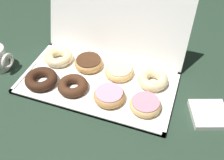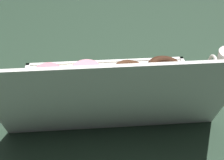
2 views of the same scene
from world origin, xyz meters
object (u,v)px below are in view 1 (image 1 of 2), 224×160
object	(u,v)px
donut_box	(98,83)
cruller_donut_7	(153,79)
pink_frosted_donut_3	(145,104)
chocolate_frosted_donut_5	(89,63)
pink_frosted_donut_2	(109,95)
chocolate_cake_ring_donut_1	(73,86)
chocolate_cake_ring_donut_0	(41,79)
cruller_donut_4	(58,57)
glazed_ring_donut_6	(119,71)
napkin_stack	(209,114)

from	to	relation	value
donut_box	cruller_donut_7	bearing A→B (deg)	18.26
pink_frosted_donut_3	donut_box	bearing A→B (deg)	162.50
chocolate_frosted_donut_5	cruller_donut_7	distance (m)	0.26
pink_frosted_donut_2	pink_frosted_donut_3	size ratio (longest dim) A/B	1.02
cruller_donut_7	pink_frosted_donut_3	bearing A→B (deg)	-88.25
chocolate_cake_ring_donut_1	pink_frosted_donut_3	size ratio (longest dim) A/B	1.02
chocolate_cake_ring_donut_0	chocolate_frosted_donut_5	bearing A→B (deg)	47.91
pink_frosted_donut_3	cruller_donut_4	world-z (taller)	cruller_donut_4
chocolate_frosted_donut_5	glazed_ring_donut_6	bearing A→B (deg)	-1.53
glazed_ring_donut_6	napkin_stack	xyz separation A→B (m)	(0.35, -0.09, -0.02)
donut_box	cruller_donut_4	distance (m)	0.21
cruller_donut_4	chocolate_frosted_donut_5	bearing A→B (deg)	3.36
cruller_donut_4	pink_frosted_donut_3	bearing A→B (deg)	-17.83
donut_box	cruller_donut_4	xyz separation A→B (m)	(-0.20, 0.07, 0.03)
chocolate_frosted_donut_5	glazed_ring_donut_6	world-z (taller)	chocolate_frosted_donut_5
donut_box	chocolate_cake_ring_donut_0	distance (m)	0.21
glazed_ring_donut_6	napkin_stack	world-z (taller)	glazed_ring_donut_6
cruller_donut_7	pink_frosted_donut_2	bearing A→B (deg)	-133.59
chocolate_frosted_donut_5	napkin_stack	size ratio (longest dim) A/B	0.95
pink_frosted_donut_3	cruller_donut_4	xyz separation A→B (m)	(-0.40, 0.13, 0.00)
pink_frosted_donut_2	cruller_donut_7	xyz separation A→B (m)	(0.12, 0.13, 0.00)
chocolate_cake_ring_donut_0	pink_frosted_donut_3	bearing A→B (deg)	1.31
cruller_donut_4	chocolate_cake_ring_donut_1	bearing A→B (deg)	-45.42
cruller_donut_4	pink_frosted_donut_2	bearing A→B (deg)	-26.09
chocolate_cake_ring_donut_0	pink_frosted_donut_3	xyz separation A→B (m)	(0.40, 0.01, -0.00)
chocolate_cake_ring_donut_0	cruller_donut_7	distance (m)	0.42
cruller_donut_4	cruller_donut_7	distance (m)	0.39
pink_frosted_donut_3	cruller_donut_4	size ratio (longest dim) A/B	0.93
chocolate_cake_ring_donut_1	napkin_stack	distance (m)	0.49
chocolate_frosted_donut_5	napkin_stack	bearing A→B (deg)	-10.66
chocolate_frosted_donut_5	cruller_donut_7	xyz separation A→B (m)	(0.26, -0.01, 0.00)
chocolate_cake_ring_donut_1	chocolate_frosted_donut_5	distance (m)	0.14
napkin_stack	pink_frosted_donut_2	bearing A→B (deg)	-171.69
chocolate_cake_ring_donut_0	chocolate_cake_ring_donut_1	size ratio (longest dim) A/B	1.09
chocolate_cake_ring_donut_0	chocolate_frosted_donut_5	xyz separation A→B (m)	(0.13, 0.14, 0.00)
cruller_donut_7	chocolate_frosted_donut_5	bearing A→B (deg)	178.20
chocolate_cake_ring_donut_1	pink_frosted_donut_3	bearing A→B (deg)	-0.01
pink_frosted_donut_2	glazed_ring_donut_6	bearing A→B (deg)	93.85
pink_frosted_donut_2	chocolate_frosted_donut_5	distance (m)	0.20
donut_box	napkin_stack	xyz separation A→B (m)	(0.41, -0.02, 0.00)
donut_box	glazed_ring_donut_6	xyz separation A→B (m)	(0.06, 0.07, 0.02)
chocolate_cake_ring_donut_0	pink_frosted_donut_3	world-z (taller)	chocolate_cake_ring_donut_0
glazed_ring_donut_6	napkin_stack	size ratio (longest dim) A/B	0.95
chocolate_frosted_donut_5	cruller_donut_7	world-z (taller)	cruller_donut_7
chocolate_cake_ring_donut_0	cruller_donut_7	world-z (taller)	cruller_donut_7
chocolate_frosted_donut_5	donut_box	bearing A→B (deg)	-47.18
pink_frosted_donut_3	cruller_donut_7	world-z (taller)	cruller_donut_7
chocolate_cake_ring_donut_1	chocolate_frosted_donut_5	bearing A→B (deg)	87.93
pink_frosted_donut_2	cruller_donut_4	size ratio (longest dim) A/B	0.96
chocolate_frosted_donut_5	napkin_stack	world-z (taller)	chocolate_frosted_donut_5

